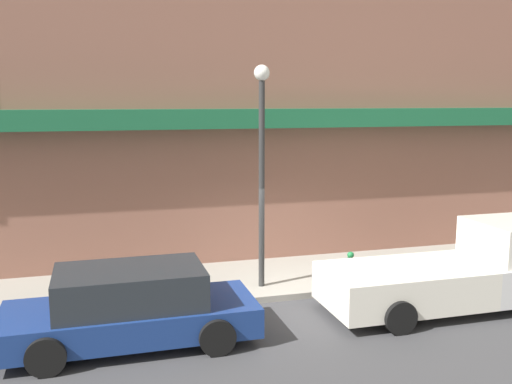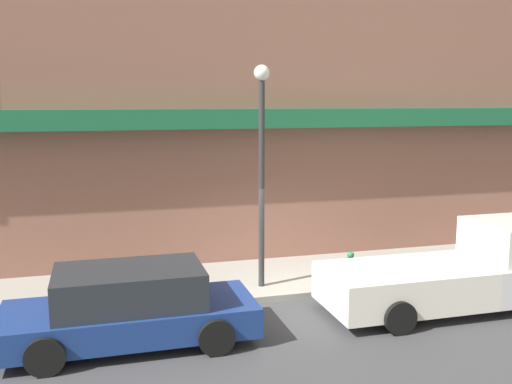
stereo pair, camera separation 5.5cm
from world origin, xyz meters
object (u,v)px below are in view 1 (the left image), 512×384
(parked_car, at_px, (131,307))
(fire_hydrant, at_px, (350,266))
(street_lamp, at_px, (262,149))
(pickup_truck, at_px, (466,271))

(parked_car, distance_m, fire_hydrant, 5.77)
(fire_hydrant, relative_size, street_lamp, 0.14)
(parked_car, relative_size, street_lamp, 0.90)
(pickup_truck, height_order, street_lamp, street_lamp)
(pickup_truck, bearing_deg, parked_car, 178.77)
(parked_car, bearing_deg, street_lamp, 33.86)
(fire_hydrant, distance_m, street_lamp, 3.67)
(parked_car, distance_m, street_lamp, 4.69)
(fire_hydrant, height_order, street_lamp, street_lamp)
(street_lamp, bearing_deg, parked_car, -145.96)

